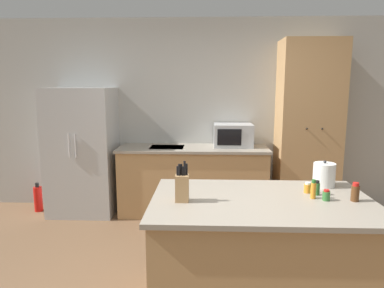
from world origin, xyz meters
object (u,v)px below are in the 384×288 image
microwave (233,135)px  fire_extinguisher (38,199)px  spice_bottle_amber_oil (317,188)px  pantry_cabinet (308,130)px  kettle (324,175)px  spice_bottle_pale_salt (326,195)px  spice_bottle_green_herb (314,190)px  knife_block (182,187)px  spice_bottle_tall_dark (355,192)px  refrigerator (82,151)px  spice_bottle_short_red (308,188)px

microwave → fire_extinguisher: bearing=-177.6°
spice_bottle_amber_oil → pantry_cabinet: bearing=75.9°
pantry_cabinet → kettle: bearing=-101.9°
spice_bottle_pale_salt → fire_extinguisher: spice_bottle_pale_salt is taller
spice_bottle_green_herb → fire_extinguisher: (-3.08, 1.98, -0.78)m
spice_bottle_amber_oil → kettle: bearing=61.3°
spice_bottle_amber_oil → knife_block: bearing=-169.7°
spice_bottle_tall_dark → spice_bottle_amber_oil: 0.26m
refrigerator → spice_bottle_amber_oil: refrigerator is taller
knife_block → microwave: bearing=76.5°
microwave → spice_bottle_amber_oil: 2.07m
refrigerator → spice_bottle_pale_salt: refrigerator is taller
pantry_cabinet → fire_extinguisher: size_ratio=5.71×
refrigerator → knife_block: size_ratio=5.69×
fire_extinguisher → knife_block: bearing=-44.3°
kettle → fire_extinguisher: kettle is taller
kettle → knife_block: bearing=-159.5°
spice_bottle_tall_dark → spice_bottle_green_herb: spice_bottle_green_herb is taller
microwave → spice_bottle_short_red: 2.01m
microwave → fire_extinguisher: 2.80m
spice_bottle_short_red → spice_bottle_green_herb: spice_bottle_green_herb is taller
microwave → knife_block: (-0.53, -2.19, -0.06)m
spice_bottle_tall_dark → kettle: 0.38m
spice_bottle_tall_dark → spice_bottle_short_red: size_ratio=1.67×
spice_bottle_green_herb → kettle: kettle is taller
knife_block → fire_extinguisher: 3.09m
pantry_cabinet → spice_bottle_short_red: (-0.55, -1.91, -0.21)m
spice_bottle_pale_salt → kettle: bearing=74.2°
knife_block → spice_bottle_pale_salt: (1.03, 0.06, -0.07)m
spice_bottle_tall_dark → fire_extinguisher: (-3.36, 2.03, -0.78)m
refrigerator → kettle: bearing=-32.4°
spice_bottle_amber_oil → spice_bottle_short_red: bearing=136.2°
knife_block → kettle: bearing=20.5°
pantry_cabinet → kettle: size_ratio=10.67×
refrigerator → spice_bottle_green_herb: (2.43, -1.99, 0.12)m
pantry_cabinet → spice_bottle_amber_oil: 2.03m
pantry_cabinet → microwave: bearing=177.4°
spice_bottle_green_herb → spice_bottle_amber_oil: bearing=59.3°
pantry_cabinet → spice_bottle_pale_salt: pantry_cabinet is taller
spice_bottle_tall_dark → kettle: kettle is taller
refrigerator → spice_bottle_green_herb: 3.14m
knife_block → spice_bottle_amber_oil: (1.00, 0.18, -0.05)m
refrigerator → spice_bottle_green_herb: size_ratio=11.90×
spice_bottle_tall_dark → spice_bottle_green_herb: (-0.28, 0.04, 0.00)m
spice_bottle_short_red → microwave: bearing=102.1°
fire_extinguisher → microwave: bearing=2.4°
knife_block → spice_bottle_amber_oil: 1.02m
spice_bottle_short_red → spice_bottle_pale_salt: 0.19m
microwave → spice_bottle_short_red: (0.42, -1.96, -0.12)m
spice_bottle_tall_dark → spice_bottle_amber_oil: (-0.23, 0.13, -0.01)m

